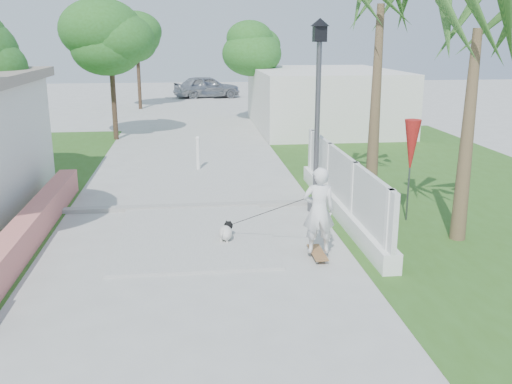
{
  "coord_description": "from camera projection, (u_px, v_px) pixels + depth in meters",
  "views": [
    {
      "loc": [
        -0.03,
        -7.35,
        4.06
      ],
      "look_at": [
        1.22,
        3.35,
        1.1
      ],
      "focal_mm": 40.0,
      "sensor_mm": 36.0,
      "label": 1
    }
  ],
  "objects": [
    {
      "name": "ground",
      "position": [
        198.0,
        331.0,
        8.12
      ],
      "size": [
        90.0,
        90.0,
        0.0
      ],
      "primitive_type": "plane",
      "color": "#B7B7B2",
      "rests_on": "ground"
    },
    {
      "name": "path_strip",
      "position": [
        190.0,
        123.0,
        27.26
      ],
      "size": [
        3.2,
        36.0,
        0.06
      ],
      "primitive_type": "cube",
      "color": "#B7B7B2",
      "rests_on": "ground"
    },
    {
      "name": "curb",
      "position": [
        193.0,
        206.0,
        13.85
      ],
      "size": [
        6.5,
        0.25,
        0.1
      ],
      "primitive_type": "cube",
      "color": "#999993",
      "rests_on": "ground"
    },
    {
      "name": "grass_right",
      "position": [
        434.0,
        180.0,
        16.56
      ],
      "size": [
        8.0,
        20.0,
        0.01
      ],
      "primitive_type": "cube",
      "color": "#325B1C",
      "rests_on": "ground"
    },
    {
      "name": "pink_wall",
      "position": [
        24.0,
        235.0,
        11.07
      ],
      "size": [
        0.45,
        8.2,
        0.8
      ],
      "color": "#CC7568",
      "rests_on": "ground"
    },
    {
      "name": "lattice_fence",
      "position": [
        341.0,
        193.0,
        13.15
      ],
      "size": [
        0.35,
        7.0,
        1.5
      ],
      "color": "white",
      "rests_on": "ground"
    },
    {
      "name": "building_right",
      "position": [
        323.0,
        99.0,
        25.68
      ],
      "size": [
        6.0,
        8.0,
        2.6
      ],
      "primitive_type": "cube",
      "color": "silver",
      "rests_on": "ground"
    },
    {
      "name": "street_lamp",
      "position": [
        318.0,
        109.0,
        13.07
      ],
      "size": [
        0.44,
        0.44,
        4.44
      ],
      "color": "#59595E",
      "rests_on": "ground"
    },
    {
      "name": "bollard",
      "position": [
        198.0,
        152.0,
        17.56
      ],
      "size": [
        0.14,
        0.14,
        1.09
      ],
      "color": "white",
      "rests_on": "ground"
    },
    {
      "name": "patio_umbrella",
      "position": [
        411.0,
        148.0,
        12.52
      ],
      "size": [
        0.36,
        0.36,
        2.3
      ],
      "color": "#59595E",
      "rests_on": "ground"
    },
    {
      "name": "tree_path_left",
      "position": [
        110.0,
        42.0,
        22.07
      ],
      "size": [
        3.4,
        3.4,
        5.23
      ],
      "color": "#4C3826",
      "rests_on": "ground"
    },
    {
      "name": "tree_path_right",
      "position": [
        257.0,
        48.0,
        26.69
      ],
      "size": [
        3.0,
        3.0,
        4.79
      ],
      "color": "#4C3826",
      "rests_on": "ground"
    },
    {
      "name": "tree_path_far",
      "position": [
        137.0,
        40.0,
        31.67
      ],
      "size": [
        3.2,
        3.2,
        5.17
      ],
      "color": "#4C3826",
      "rests_on": "ground"
    },
    {
      "name": "palm_far",
      "position": [
        380.0,
        17.0,
        13.67
      ],
      "size": [
        1.8,
        1.8,
        5.3
      ],
      "color": "brown",
      "rests_on": "ground"
    },
    {
      "name": "palm_near",
      "position": [
        477.0,
        41.0,
        10.74
      ],
      "size": [
        1.8,
        1.8,
        4.7
      ],
      "color": "brown",
      "rests_on": "ground"
    },
    {
      "name": "skateboarder",
      "position": [
        275.0,
        212.0,
        10.99
      ],
      "size": [
        1.99,
        1.62,
        1.75
      ],
      "rotation": [
        0.0,
        0.0,
        3.07
      ],
      "color": "#996A3D",
      "rests_on": "ground"
    },
    {
      "name": "dog",
      "position": [
        226.0,
        232.0,
        11.53
      ],
      "size": [
        0.41,
        0.58,
        0.42
      ],
      "rotation": [
        0.0,
        0.0,
        -0.35
      ],
      "color": "silver",
      "rests_on": "ground"
    },
    {
      "name": "parked_car",
      "position": [
        207.0,
        87.0,
        38.13
      ],
      "size": [
        4.69,
        2.87,
        1.49
      ],
      "primitive_type": "imported",
      "rotation": [
        0.0,
        0.0,
        1.84
      ],
      "color": "#96999C",
      "rests_on": "ground"
    }
  ]
}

